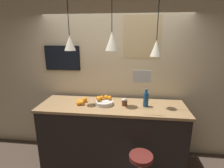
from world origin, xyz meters
TOP-DOWN VIEW (x-y plane):
  - back_wall at (0.00, 1.20)m, footprint 8.00×0.06m
  - service_counter at (0.00, 0.73)m, footprint 2.33×0.72m
  - fruit_bowl at (-0.14, 0.75)m, footprint 0.30×0.30m
  - orange_pile at (-0.50, 0.73)m, footprint 0.15×0.23m
  - juice_bottle at (0.53, 0.74)m, footprint 0.08×0.08m
  - spread_jar at (0.20, 0.74)m, footprint 0.09×0.09m
  - pendant_lamp_left at (-0.63, 0.72)m, footprint 0.17×0.17m
  - pendant_lamp_middle at (0.00, 0.72)m, footprint 0.19×0.19m
  - pendant_lamp_right at (0.63, 0.72)m, footprint 0.16×0.16m
  - mounted_tv at (-0.94, 1.15)m, footprint 0.63×0.04m
  - hanging_menu_board at (0.44, 0.45)m, footprint 0.24×0.01m
  - wall_poster at (0.45, 1.17)m, footprint 0.60×0.01m

SIDE VIEW (x-z plane):
  - service_counter at x=0.00m, z-range 0.00..1.08m
  - orange_pile at x=-0.50m, z-range 1.07..1.16m
  - fruit_bowl at x=-0.14m, z-range 1.06..1.19m
  - spread_jar at x=0.20m, z-range 1.08..1.18m
  - juice_bottle at x=0.53m, z-range 1.06..1.34m
  - back_wall at x=0.00m, z-range 0.00..2.90m
  - hanging_menu_board at x=0.44m, z-range 1.54..1.71m
  - mounted_tv at x=-0.94m, z-range 1.55..1.98m
  - pendant_lamp_right at x=0.63m, z-range 1.51..2.45m
  - pendant_lamp_left at x=-0.63m, z-range 1.61..2.48m
  - pendant_lamp_middle at x=0.00m, z-range 1.64..2.50m
  - wall_poster at x=0.45m, z-range 1.78..2.47m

